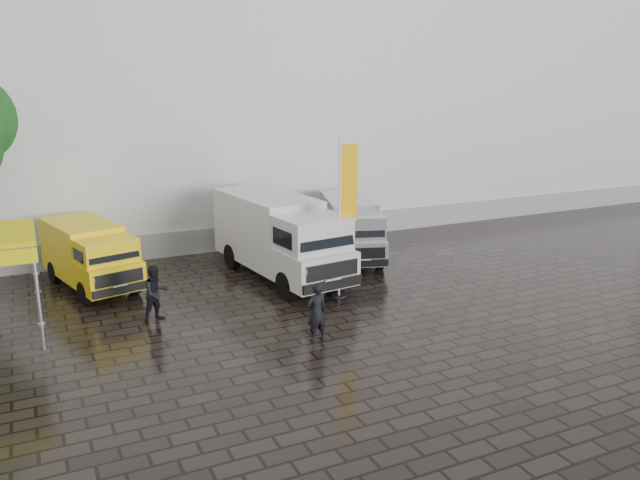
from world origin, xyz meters
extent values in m
plane|color=black|center=(0.00, 0.00, 0.00)|extent=(120.00, 120.00, 0.00)
cube|color=silver|center=(2.00, 16.00, 6.00)|extent=(44.00, 16.00, 12.00)
cube|color=gray|center=(2.00, 7.95, 0.50)|extent=(44.00, 0.15, 1.00)
cylinder|color=silver|center=(-9.07, 3.20, 1.39)|extent=(0.10, 0.10, 2.79)
cylinder|color=silver|center=(-9.07, 0.40, 1.39)|extent=(0.10, 0.10, 2.79)
cylinder|color=black|center=(-0.15, 0.77, 0.02)|extent=(0.50, 0.50, 0.04)
cylinder|color=white|center=(-0.15, 0.77, 2.58)|extent=(0.07, 0.07, 5.15)
cube|color=#FFB00D|center=(0.18, 0.77, 3.71)|extent=(0.60, 0.03, 2.47)
cube|color=black|center=(4.03, 7.41, 0.54)|extent=(0.77, 0.77, 1.09)
imported|color=black|center=(-2.35, -2.20, 0.83)|extent=(0.64, 0.46, 1.66)
imported|color=black|center=(-5.96, 1.17, 0.84)|extent=(0.99, 0.88, 1.67)
camera|label=1|loc=(-9.02, -16.47, 6.85)|focal=35.00mm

